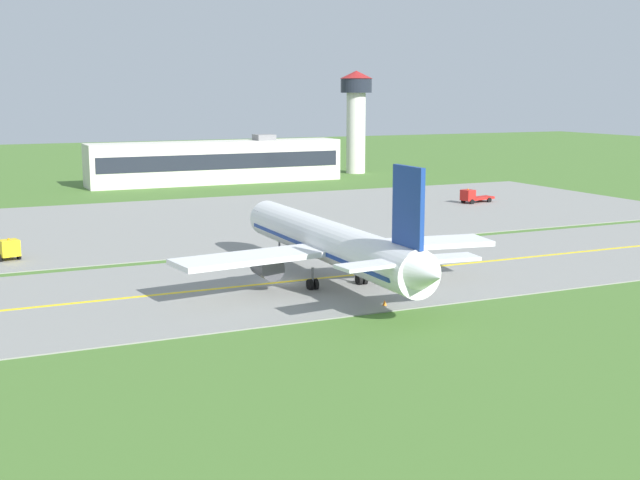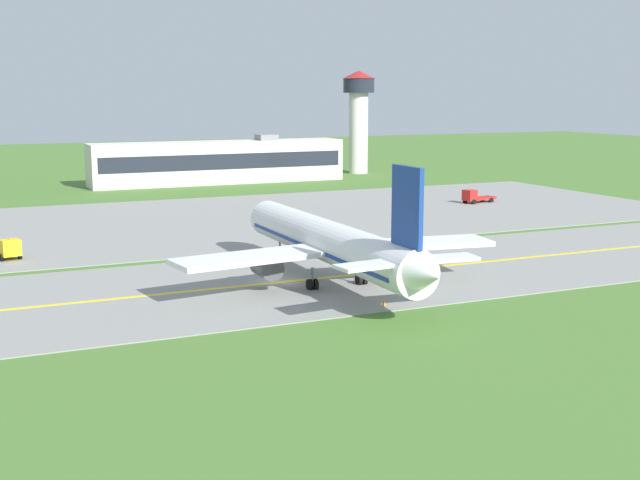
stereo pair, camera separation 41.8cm
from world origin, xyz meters
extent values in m
plane|color=#47702D|center=(0.00, 0.00, 0.00)|extent=(500.00, 500.00, 0.00)
cube|color=gray|center=(0.00, 0.00, 0.05)|extent=(240.00, 28.00, 0.10)
cube|color=gray|center=(10.00, 42.00, 0.05)|extent=(140.00, 52.00, 0.10)
cube|color=yellow|center=(0.00, 0.00, 0.11)|extent=(220.00, 0.60, 0.01)
cylinder|color=white|center=(4.54, -1.99, 4.20)|extent=(4.19, 34.02, 4.00)
cone|color=white|center=(4.64, 16.21, 4.20)|extent=(3.81, 2.62, 3.80)
cone|color=white|center=(4.44, -20.39, 4.60)|extent=(3.42, 3.22, 3.40)
cube|color=navy|center=(4.54, -1.99, 3.70)|extent=(4.26, 31.30, 0.36)
cube|color=#1E232D|center=(4.63, 14.01, 4.90)|extent=(3.41, 1.82, 0.70)
cube|color=white|center=(-3.97, -4.15, 3.70)|extent=(15.51, 6.76, 0.50)
cylinder|color=#47474C|center=(-1.96, -2.16, 2.30)|extent=(2.32, 3.41, 2.30)
cylinder|color=black|center=(-1.95, -0.56, 2.30)|extent=(2.10, 0.26, 2.10)
cube|color=white|center=(13.03, -4.24, 3.70)|extent=(15.54, 6.92, 0.50)
cylinder|color=#47474C|center=(11.04, -2.23, 2.30)|extent=(2.32, 3.41, 2.30)
cylinder|color=black|center=(11.05, -0.63, 2.30)|extent=(2.10, 0.26, 2.10)
cube|color=navy|center=(4.46, -16.99, 9.45)|extent=(0.42, 4.40, 6.50)
cube|color=white|center=(1.26, -17.17, 5.00)|extent=(6.21, 2.98, 0.30)
cube|color=white|center=(7.66, -17.21, 5.00)|extent=(6.23, 3.05, 0.30)
cylinder|color=slate|center=(4.62, 11.01, 1.38)|extent=(0.24, 0.24, 1.65)
cylinder|color=black|center=(4.62, 11.01, 0.55)|extent=(0.36, 1.10, 1.10)
cylinder|color=slate|center=(1.93, -3.98, 1.38)|extent=(0.24, 0.24, 1.65)
cylinder|color=black|center=(1.66, -3.98, 0.55)|extent=(0.36, 1.10, 1.10)
cylinder|color=black|center=(2.21, -3.98, 0.55)|extent=(0.36, 1.10, 1.10)
cylinder|color=slate|center=(7.13, -4.01, 1.38)|extent=(0.24, 0.24, 1.65)
cylinder|color=black|center=(6.86, -4.01, 0.55)|extent=(0.36, 1.10, 1.10)
cylinder|color=black|center=(7.41, -4.01, 0.55)|extent=(0.36, 1.10, 1.10)
cube|color=yellow|center=(-22.95, 22.68, 1.50)|extent=(2.35, 2.20, 1.80)
cube|color=#1E232D|center=(-22.78, 21.94, 1.81)|extent=(1.82, 0.53, 0.81)
cube|color=yellow|center=(-23.66, 25.80, 0.80)|extent=(3.07, 4.95, 0.40)
cylinder|color=orange|center=(-22.95, 22.68, 2.50)|extent=(0.20, 0.20, 0.18)
cylinder|color=black|center=(-21.97, 22.90, 0.45)|extent=(0.49, 0.94, 0.90)
cylinder|color=black|center=(-23.92, 22.46, 0.45)|extent=(0.49, 0.94, 0.90)
cylinder|color=black|center=(-22.84, 26.93, 0.45)|extent=(0.49, 0.94, 0.90)
cube|color=red|center=(51.21, 41.73, 1.50)|extent=(2.16, 2.32, 1.80)
cube|color=#1E232D|center=(50.46, 41.58, 1.81)|extent=(0.48, 1.83, 0.81)
cube|color=red|center=(54.35, 42.36, 0.80)|extent=(4.92, 2.96, 0.40)
cylinder|color=orange|center=(51.21, 41.73, 2.50)|extent=(0.20, 0.20, 0.18)
cylinder|color=black|center=(51.40, 40.75, 0.45)|extent=(0.94, 0.47, 0.90)
cylinder|color=black|center=(51.01, 42.71, 0.45)|extent=(0.94, 0.47, 0.90)
cylinder|color=black|center=(55.45, 41.51, 0.45)|extent=(0.94, 0.47, 0.90)
cylinder|color=black|center=(55.04, 43.57, 0.45)|extent=(0.94, 0.47, 0.90)
cube|color=beige|center=(23.16, 91.52, 4.31)|extent=(52.95, 8.57, 8.62)
cube|color=#1E232D|center=(23.16, 87.19, 4.74)|extent=(50.83, 0.10, 3.10)
cube|color=slate|center=(33.74, 91.52, 9.22)|extent=(4.00, 4.00, 1.20)
cylinder|color=silver|center=(59.30, 98.74, 9.25)|extent=(4.40, 4.40, 18.51)
cylinder|color=#1E232D|center=(59.30, 98.74, 20.11)|extent=(7.20, 7.20, 3.20)
cone|color=maroon|center=(59.30, 98.74, 22.61)|extent=(7.60, 7.60, 1.80)
cone|color=orange|center=(5.16, -12.15, 0.30)|extent=(0.44, 0.44, 0.60)
camera|label=1|loc=(-29.49, -73.72, 18.37)|focal=46.60mm
camera|label=2|loc=(-29.11, -73.90, 18.37)|focal=46.60mm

